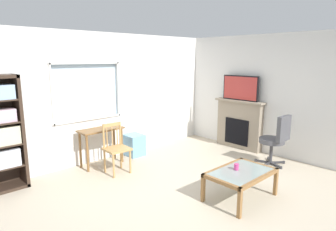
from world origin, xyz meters
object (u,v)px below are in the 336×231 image
at_px(tv, 240,88).
at_px(sippy_cup, 236,167).
at_px(coffee_table, 241,175).
at_px(wooden_chair, 116,148).
at_px(desk_under_window, 101,136).
at_px(office_chair, 276,138).
at_px(plastic_drawer_unit, 134,145).
at_px(fireplace, 239,124).

distance_m(tv, sippy_cup, 2.66).
bearing_deg(coffee_table, wooden_chair, 110.69).
height_order(desk_under_window, office_chair, office_chair).
relative_size(tv, sippy_cup, 9.86).
relative_size(plastic_drawer_unit, tv, 0.51).
height_order(desk_under_window, tv, tv).
bearing_deg(desk_under_window, fireplace, -21.95).
height_order(coffee_table, sippy_cup, sippy_cup).
relative_size(office_chair, sippy_cup, 11.11).
xyz_separation_m(wooden_chair, coffee_table, (0.79, -2.10, -0.10)).
xyz_separation_m(plastic_drawer_unit, fireplace, (2.10, -1.22, 0.34)).
relative_size(office_chair, coffee_table, 0.99).
distance_m(wooden_chair, coffee_table, 2.25).
distance_m(desk_under_window, wooden_chair, 0.53).
bearing_deg(office_chair, tv, 68.92).
height_order(fireplace, coffee_table, fireplace).
bearing_deg(plastic_drawer_unit, office_chair, -55.13).
bearing_deg(coffee_table, sippy_cup, 91.05).
relative_size(plastic_drawer_unit, coffee_table, 0.44).
height_order(wooden_chair, office_chair, office_chair).
distance_m(desk_under_window, sippy_cup, 2.66).
bearing_deg(coffee_table, tv, 34.60).
bearing_deg(tv, office_chair, -111.08).
xyz_separation_m(office_chair, sippy_cup, (-1.66, -0.23, -0.09)).
height_order(wooden_chair, fireplace, fireplace).
xyz_separation_m(office_chair, coffee_table, (-1.66, -0.31, -0.19)).
distance_m(plastic_drawer_unit, sippy_cup, 2.59).
bearing_deg(sippy_cup, tv, 33.07).
distance_m(fireplace, office_chair, 1.22).
xyz_separation_m(desk_under_window, fireplace, (2.90, -1.17, -0.02)).
height_order(plastic_drawer_unit, coffee_table, plastic_drawer_unit).
xyz_separation_m(fireplace, tv, (-0.02, -0.00, 0.83)).
bearing_deg(plastic_drawer_unit, sippy_cup, -90.35).
xyz_separation_m(desk_under_window, tv, (2.88, -1.17, 0.81)).
relative_size(fireplace, tv, 1.36).
distance_m(office_chair, sippy_cup, 1.67).
bearing_deg(coffee_table, plastic_drawer_unit, 89.70).
xyz_separation_m(tv, office_chair, (-0.44, -1.14, -0.84)).
relative_size(desk_under_window, fireplace, 0.70).
distance_m(wooden_chair, office_chair, 3.04).
bearing_deg(tv, plastic_drawer_unit, 149.61).
height_order(desk_under_window, sippy_cup, desk_under_window).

